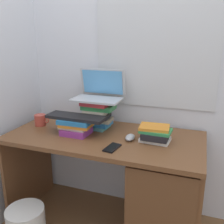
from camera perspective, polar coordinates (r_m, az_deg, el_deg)
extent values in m
plane|color=brown|center=(2.17, -1.57, -23.36)|extent=(6.00, 6.00, 0.00)
cube|color=silver|center=(2.02, 2.02, 13.81)|extent=(6.00, 0.05, 2.60)
cube|color=silver|center=(1.93, 9.62, 12.82)|extent=(0.90, 0.01, 0.80)
cube|color=silver|center=(2.09, -22.67, 12.68)|extent=(0.05, 6.00, 2.60)
cube|color=brown|center=(1.80, -1.75, -5.67)|extent=(1.36, 0.65, 0.03)
cube|color=brown|center=(2.27, -17.89, -11.82)|extent=(0.02, 0.60, 0.70)
cube|color=brown|center=(1.87, 18.78, -18.37)|extent=(0.02, 0.60, 0.70)
cube|color=brown|center=(1.85, 11.74, -18.19)|extent=(0.41, 0.55, 0.66)
cube|color=teal|center=(1.94, -3.39, -3.19)|extent=(0.18, 0.16, 0.03)
cube|color=#2672B2|center=(1.94, -3.23, -2.40)|extent=(0.21, 0.16, 0.03)
cube|color=gray|center=(1.93, -3.47, -1.60)|extent=(0.24, 0.13, 0.03)
cube|color=black|center=(1.92, -3.29, -0.84)|extent=(0.19, 0.16, 0.02)
cube|color=beige|center=(1.92, -3.56, 0.09)|extent=(0.18, 0.20, 0.04)
cube|color=#338C4C|center=(1.91, -3.02, 1.14)|extent=(0.24, 0.15, 0.04)
cube|color=#B22D33|center=(1.88, -3.60, 2.02)|extent=(0.21, 0.17, 0.03)
cube|color=#8C338C|center=(1.83, -7.98, -4.30)|extent=(0.19, 0.17, 0.04)
cube|color=beige|center=(1.83, -8.31, -3.28)|extent=(0.20, 0.14, 0.02)
cube|color=orange|center=(1.82, -7.80, -2.72)|extent=(0.22, 0.17, 0.02)
cube|color=#2672B2|center=(1.81, -8.11, -2.01)|extent=(0.23, 0.16, 0.03)
cube|color=white|center=(1.72, 9.58, -6.07)|extent=(0.20, 0.14, 0.02)
cube|color=black|center=(1.70, 9.66, -5.17)|extent=(0.17, 0.15, 0.04)
cube|color=#338C4C|center=(1.69, 9.74, -4.15)|extent=(0.20, 0.15, 0.02)
cube|color=orange|center=(1.70, 9.46, -3.40)|extent=(0.20, 0.16, 0.02)
cube|color=#B7BABF|center=(1.89, -3.47, 2.78)|extent=(0.36, 0.21, 0.01)
cube|color=#B7BABF|center=(1.98, -2.10, 6.66)|extent=(0.36, 0.05, 0.21)
cube|color=#59A5E5|center=(1.97, -2.17, 6.67)|extent=(0.32, 0.04, 0.18)
cube|color=black|center=(1.81, -8.06, -1.13)|extent=(0.42, 0.15, 0.02)
ellipsoid|color=#A5A8AD|center=(1.72, 4.06, -5.67)|extent=(0.06, 0.10, 0.04)
cylinder|color=#B23F33|center=(2.06, -15.73, -1.73)|extent=(0.09, 0.09, 0.09)
torus|color=#B23F33|center=(2.03, -14.46, -1.79)|extent=(0.05, 0.01, 0.05)
cube|color=black|center=(1.59, 0.05, -7.97)|extent=(0.08, 0.14, 0.01)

